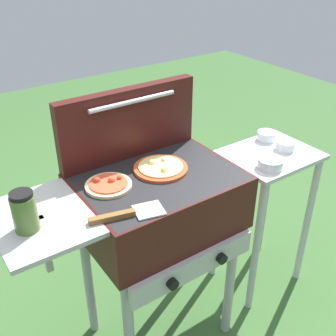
# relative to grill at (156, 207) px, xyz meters

# --- Properties ---
(ground_plane) EXTENTS (8.00, 8.00, 0.00)m
(ground_plane) POSITION_rel_grill_xyz_m (0.01, 0.00, -0.76)
(ground_plane) COLOR #38602D
(grill) EXTENTS (0.96, 0.53, 0.90)m
(grill) POSITION_rel_grill_xyz_m (0.00, 0.00, 0.00)
(grill) COLOR #38110F
(grill) RESTS_ON ground_plane
(grill_lid_open) EXTENTS (0.63, 0.08, 0.30)m
(grill_lid_open) POSITION_rel_grill_xyz_m (0.01, 0.22, 0.30)
(grill_lid_open) COLOR #38110F
(grill_lid_open) RESTS_ON grill
(pizza_cheese) EXTENTS (0.22, 0.22, 0.03)m
(pizza_cheese) POSITION_rel_grill_xyz_m (0.05, 0.04, 0.15)
(pizza_cheese) COLOR #C64723
(pizza_cheese) RESTS_ON grill
(pizza_pepperoni) EXTENTS (0.18, 0.18, 0.04)m
(pizza_pepperoni) POSITION_rel_grill_xyz_m (-0.18, 0.05, 0.15)
(pizza_pepperoni) COLOR beige
(pizza_pepperoni) RESTS_ON grill
(sauce_jar) EXTENTS (0.08, 0.08, 0.14)m
(sauce_jar) POSITION_rel_grill_xyz_m (-0.52, -0.03, 0.21)
(sauce_jar) COLOR #4C6B2D
(sauce_jar) RESTS_ON grill
(spatula) EXTENTS (0.27, 0.12, 0.02)m
(spatula) POSITION_rel_grill_xyz_m (-0.22, -0.16, 0.15)
(spatula) COLOR #B7BABF
(spatula) RESTS_ON grill
(prep_table) EXTENTS (0.44, 0.36, 0.80)m
(prep_table) POSITION_rel_grill_xyz_m (0.67, 0.00, -0.19)
(prep_table) COLOR #B2B2B7
(prep_table) RESTS_ON ground_plane
(topping_bowl_near) EXTENTS (0.09, 0.09, 0.04)m
(topping_bowl_near) POSITION_rel_grill_xyz_m (0.76, -0.01, 0.07)
(topping_bowl_near) COLOR silver
(topping_bowl_near) RESTS_ON prep_table
(topping_bowl_far) EXTENTS (0.10, 0.10, 0.04)m
(topping_bowl_far) POSITION_rel_grill_xyz_m (0.76, 0.12, 0.07)
(topping_bowl_far) COLOR silver
(topping_bowl_far) RESTS_ON prep_table
(topping_bowl_middle) EXTENTS (0.12, 0.12, 0.04)m
(topping_bowl_middle) POSITION_rel_grill_xyz_m (0.56, -0.09, 0.07)
(topping_bowl_middle) COLOR silver
(topping_bowl_middle) RESTS_ON prep_table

